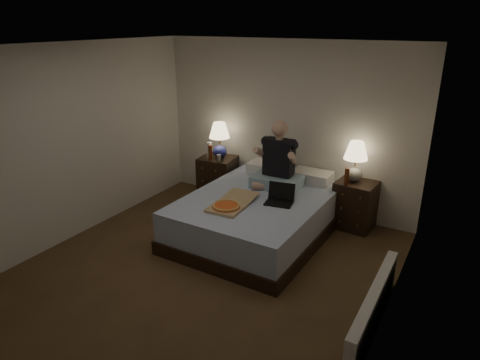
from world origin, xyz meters
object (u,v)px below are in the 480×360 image
Objects in this scene: nightstand_left at (218,178)px; lamp_left at (220,140)px; nightstand_right at (355,205)px; laptop at (279,195)px; bed at (258,216)px; pizza_box at (226,207)px; person at (278,155)px; lamp_right at (355,162)px; radiator at (373,307)px; beer_bottle_right at (347,176)px; water_bottle at (210,150)px; beer_bottle_left at (210,152)px; soda_can at (219,158)px.

lamp_left is (0.02, 0.03, 0.63)m from nightstand_left.
nightstand_right is 1.24m from laptop.
bed is at bearing -135.26° from nightstand_right.
bed is 0.66m from pizza_box.
nightstand_left is at bearing 161.79° from person.
lamp_right is 2.27m from radiator.
person is (1.18, -0.39, 0.04)m from lamp_left.
beer_bottle_right is 0.25× the size of person.
water_bottle is 0.74× the size of laptop.
beer_bottle_left is at bearing -169.00° from nightstand_right.
bed is 9.69× the size of beer_bottle_right.
laptop is at bearing -28.16° from soda_can.
laptop is at bearing -26.65° from water_bottle.
laptop is 1.84m from radiator.
lamp_left is 1.00× the size of lamp_right.
lamp_right is (2.12, 0.07, -0.03)m from lamp_left.
person is 1.10m from pizza_box.
lamp_left is 1.65× the size of laptop.
beer_bottle_right is at bearing 2.37° from beer_bottle_left.
beer_bottle_left is 1.28m from person.
lamp_right is at bearing -3.81° from nightstand_left.
lamp_right is 2.05m from soda_can.
water_bottle is at bearing -147.10° from nightstand_left.
radiator is at bearing -64.86° from beer_bottle_right.
beer_bottle_left is (-0.04, -0.14, 0.46)m from nightstand_left.
soda_can is 0.43× the size of beer_bottle_left.
nightstand_right is at bearing 6.22° from soda_can.
radiator is at bearing -39.09° from nightstand_left.
soda_can is at bearing 122.89° from pizza_box.
nightstand_left is 0.49m from water_bottle.
lamp_right is (-0.06, 0.01, 0.62)m from nightstand_right.
lamp_left reaches higher than laptop.
nightstand_right is at bearing 5.94° from beer_bottle_left.
water_bottle is 0.16× the size of radiator.
water_bottle is at bearing -175.41° from lamp_right.
water_bottle reaches higher than beer_bottle_left.
laptop reaches higher than bed.
lamp_right is at bearing 1.92° from lamp_left.
lamp_left reaches higher than beer_bottle_right.
bed is 0.53m from laptop.
bed is 9.69× the size of beer_bottle_left.
beer_bottle_right is 1.71m from pizza_box.
nightstand_left is 1.43m from person.
soda_can is 1.55m from laptop.
water_bottle is (-0.12, -0.11, -0.15)m from lamp_left.
water_bottle reaches higher than radiator.
person is (1.09, -0.22, 0.27)m from soda_can.
lamp_left is 0.35× the size of radiator.
lamp_left reaches higher than water_bottle.
lamp_left is 2.12m from lamp_right.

